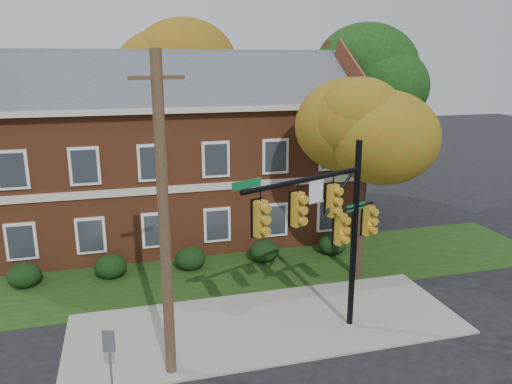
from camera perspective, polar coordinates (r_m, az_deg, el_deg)
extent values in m
plane|color=black|center=(17.83, 2.33, -16.51)|extent=(120.00, 120.00, 0.00)
cube|color=gray|center=(18.63, 1.38, -14.86)|extent=(14.00, 5.00, 0.08)
cube|color=#193811|center=(22.97, -2.21, -8.90)|extent=(30.00, 6.00, 0.04)
cube|color=brown|center=(27.24, -9.25, 2.45)|extent=(18.00, 8.00, 7.00)
cube|color=beige|center=(26.71, -9.58, 10.05)|extent=(18.80, 8.80, 0.24)
cube|color=beige|center=(23.35, -8.18, 0.40)|extent=(18.00, 0.12, 0.35)
ellipsoid|color=black|center=(23.34, -24.98, -8.62)|extent=(1.40, 1.26, 1.05)
ellipsoid|color=black|center=(22.95, -16.28, -8.18)|extent=(1.40, 1.26, 1.05)
ellipsoid|color=black|center=(23.08, -7.50, -7.54)|extent=(1.40, 1.26, 1.05)
ellipsoid|color=black|center=(23.74, 0.95, -6.75)|extent=(1.40, 1.26, 1.05)
ellipsoid|color=black|center=(24.88, 8.76, -5.90)|extent=(1.40, 1.26, 1.05)
cylinder|color=black|center=(21.82, 11.84, -2.50)|extent=(0.36, 0.36, 5.76)
ellipsoid|color=#B0430F|center=(21.04, 12.36, 6.90)|extent=(4.25, 4.25, 3.60)
ellipsoid|color=#B0430F|center=(20.94, 14.46, 8.39)|extent=(3.50, 3.50, 3.00)
cylinder|color=black|center=(31.23, 11.07, 3.99)|extent=(0.36, 0.36, 7.04)
ellipsoid|color=black|center=(30.72, 11.48, 12.07)|extent=(5.95, 5.95, 5.04)
ellipsoid|color=black|center=(30.64, 13.49, 13.08)|extent=(4.90, 4.90, 4.20)
cylinder|color=black|center=(35.11, -9.07, 5.80)|extent=(0.36, 0.36, 7.68)
ellipsoid|color=#B43D0F|center=(34.69, -9.40, 13.65)|extent=(6.46, 6.46, 5.47)
ellipsoid|color=#B43D0F|center=(34.23, -7.70, 14.71)|extent=(5.32, 5.32, 4.56)
cylinder|color=gray|center=(18.81, 10.63, -14.70)|extent=(0.54, 0.54, 0.15)
cylinder|color=black|center=(17.43, 11.15, -5.20)|extent=(0.28, 0.28, 6.76)
cylinder|color=black|center=(15.02, 5.64, 1.39)|extent=(4.48, 2.09, 0.15)
cylinder|color=black|center=(17.09, 11.33, -1.70)|extent=(1.62, 0.77, 0.08)
cube|color=#AE841B|center=(14.13, 0.50, -3.07)|extent=(0.51, 0.44, 1.12)
cube|color=#AE841B|center=(15.05, 4.77, -1.99)|extent=(0.51, 0.44, 1.12)
cube|color=#AE841B|center=(16.12, 8.76, -0.97)|extent=(0.51, 0.44, 1.12)
cube|color=silver|center=(15.46, 6.88, 0.08)|extent=(0.55, 0.27, 0.72)
cube|color=#0C602D|center=(13.55, -1.07, 0.89)|extent=(0.90, 0.42, 0.23)
cube|color=#AE841B|center=(16.75, 9.62, -4.21)|extent=(0.51, 0.44, 1.12)
cube|color=#AE841B|center=(17.81, 12.73, -3.20)|extent=(0.51, 0.44, 1.12)
cube|color=#0C602D|center=(17.09, 11.33, -1.70)|extent=(0.86, 0.40, 0.22)
cylinder|color=#453120|center=(14.32, -10.46, -3.67)|extent=(0.37, 0.37, 9.58)
cube|color=#453120|center=(13.60, -11.27, 12.71)|extent=(1.49, 0.35, 0.11)
cylinder|color=slate|center=(14.93, -16.25, -18.80)|extent=(0.08, 0.08, 2.31)
cube|color=slate|center=(14.49, -16.50, -16.03)|extent=(0.33, 0.14, 0.65)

